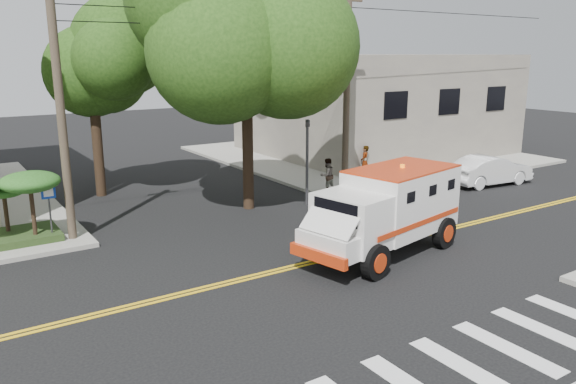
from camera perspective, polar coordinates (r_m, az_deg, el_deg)
ground at (r=17.27m, az=2.30°, el=-7.19°), size 100.00×100.00×0.00m
sidewalk_ne at (r=35.62m, az=7.38°, el=3.85°), size 17.00×17.00×0.15m
building_right at (r=36.59m, az=8.83°, el=8.93°), size 14.00×12.00×6.00m
utility_pole_left at (r=19.53m, az=-22.12°, el=7.86°), size 0.28×0.28×9.00m
utility_pole_right at (r=24.93m, az=5.97°, el=9.88°), size 0.28×0.28×9.00m
tree_main at (r=22.40m, az=-2.93°, el=16.41°), size 6.08×5.70×9.85m
tree_left at (r=25.77m, az=-18.56°, el=12.12°), size 4.48×4.20×7.70m
tree_right at (r=34.14m, az=-0.99°, el=13.69°), size 4.80×4.50×8.20m
traffic_signal at (r=23.22m, az=1.96°, el=4.01°), size 0.15×0.18×3.60m
accessibility_sign at (r=20.11m, az=-23.08°, el=-1.18°), size 0.45×0.10×2.02m
palm_planter at (r=20.32m, az=-26.80°, el=-0.60°), size 3.52×2.63×2.36m
armored_truck at (r=17.86m, az=10.01°, el=-1.53°), size 6.20×3.34×2.68m
parked_sedan at (r=28.89m, az=19.83°, el=2.10°), size 4.50×2.01×1.44m
pedestrian_a at (r=28.27m, az=7.79°, el=3.06°), size 0.71×0.66×1.62m
pedestrian_b at (r=25.13m, az=3.99°, el=1.70°), size 0.77×0.61×1.54m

